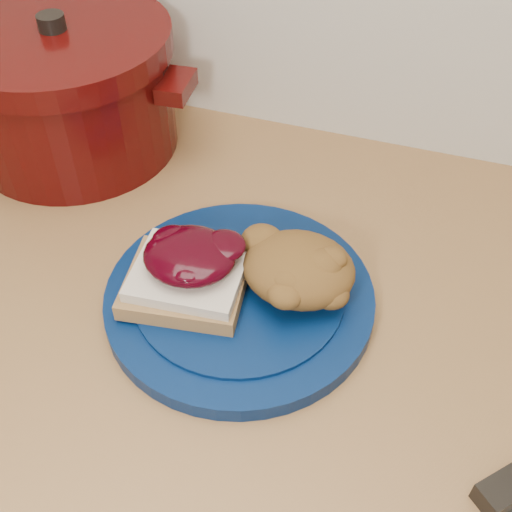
% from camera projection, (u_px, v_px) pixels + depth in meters
% --- Properties ---
extents(base_cabinet, '(4.00, 0.60, 0.86)m').
position_uv_depth(base_cabinet, '(272.00, 510.00, 0.95)').
color(base_cabinet, beige).
rests_on(base_cabinet, floor).
extents(plate, '(0.27, 0.27, 0.02)m').
position_uv_depth(plate, '(240.00, 298.00, 0.62)').
color(plate, '#041943').
rests_on(plate, wood_countertop).
extents(sandwich, '(0.12, 0.11, 0.05)m').
position_uv_depth(sandwich, '(188.00, 271.00, 0.59)').
color(sandwich, olive).
rests_on(sandwich, plate).
extents(stuffing_mound, '(0.11, 0.09, 0.05)m').
position_uv_depth(stuffing_mound, '(299.00, 269.00, 0.59)').
color(stuffing_mound, brown).
rests_on(stuffing_mound, plate).
extents(dutch_oven, '(0.31, 0.28, 0.17)m').
position_uv_depth(dutch_oven, '(67.00, 89.00, 0.75)').
color(dutch_oven, '#3A0605').
rests_on(dutch_oven, wood_countertop).
extents(pepper_grinder, '(0.05, 0.05, 0.12)m').
position_uv_depth(pepper_grinder, '(71.00, 104.00, 0.76)').
color(pepper_grinder, black).
rests_on(pepper_grinder, wood_countertop).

